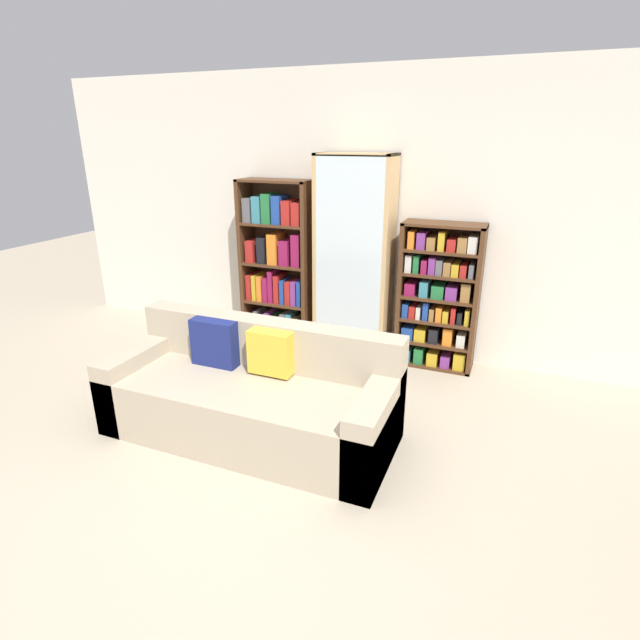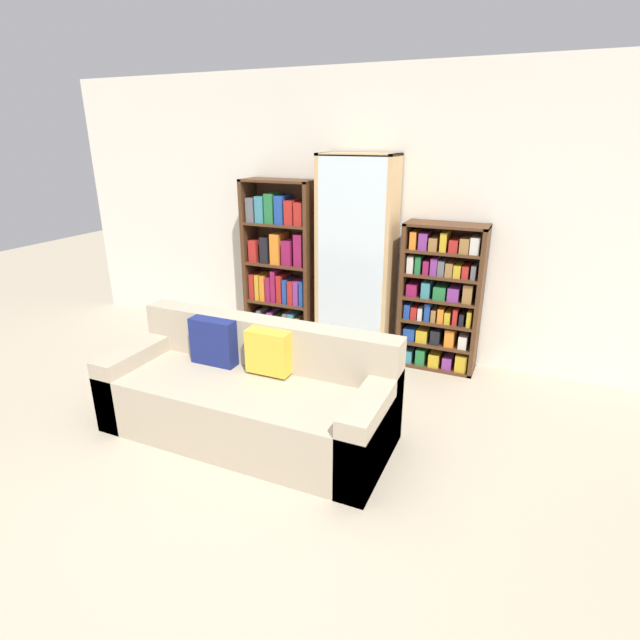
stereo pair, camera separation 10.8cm
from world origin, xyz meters
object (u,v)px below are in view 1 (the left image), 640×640
couch (251,397)px  bookshelf_left (278,267)px  display_cabinet (354,259)px  bookshelf_right (438,298)px  wine_bottle (369,389)px

couch → bookshelf_left: bookshelf_left is taller
couch → bookshelf_left: bearing=110.1°
bookshelf_left → display_cabinet: 0.86m
bookshelf_left → display_cabinet: size_ratio=0.87×
bookshelf_left → couch: bearing=-69.9°
bookshelf_left → bookshelf_right: bookshelf_left is taller
couch → display_cabinet: size_ratio=1.08×
display_cabinet → bookshelf_right: 0.88m
bookshelf_right → bookshelf_left: bearing=-180.0°
couch → bookshelf_right: 2.04m
bookshelf_left → wine_bottle: bookshelf_left is taller
wine_bottle → bookshelf_left: bearing=142.6°
bookshelf_left → wine_bottle: size_ratio=4.58×
display_cabinet → bookshelf_left: bearing=178.9°
bookshelf_right → wine_bottle: 1.19m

